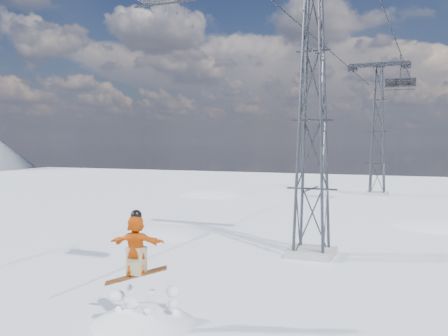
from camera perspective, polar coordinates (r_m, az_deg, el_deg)
The scene contains 5 objects.
ground at distance 13.76m, azimuth -1.34°, elevation -16.69°, with size 120.00×120.00×0.00m, color white.
lift_tower_near at distance 20.34m, azimuth 10.08°, elevation 5.30°, with size 5.20×1.80×11.43m.
lift_tower_far at distance 45.05m, azimuth 17.18°, elevation 3.92°, with size 5.20×1.80×11.43m.
haul_cables at distance 32.24m, azimuth 14.85°, elevation 14.01°, with size 4.46×51.00×0.06m.
lift_chair_mid at distance 37.93m, azimuth 19.50°, elevation 9.11°, with size 2.08×0.60×2.58m.
Camera 1 is at (5.32, -11.81, 4.64)m, focal length 40.00 mm.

